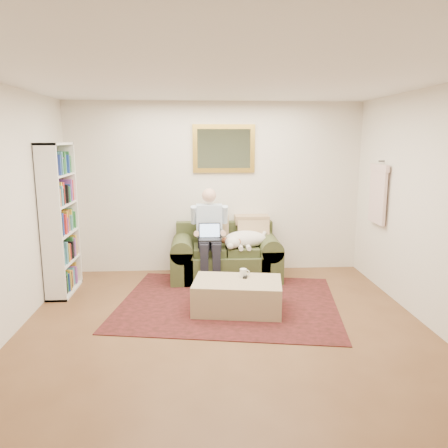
{
  "coord_description": "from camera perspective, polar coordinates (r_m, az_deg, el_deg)",
  "views": [
    {
      "loc": [
        -0.29,
        -4.19,
        2.05
      ],
      "look_at": [
        0.07,
        1.41,
        0.95
      ],
      "focal_mm": 35.0,
      "sensor_mm": 36.0,
      "label": 1
    }
  ],
  "objects": [
    {
      "name": "tv_remote",
      "position": [
        5.4,
        2.77,
        -6.82
      ],
      "size": [
        0.07,
        0.16,
        0.02
      ],
      "primitive_type": "cube",
      "rotation": [
        0.0,
        0.0,
        -0.14
      ],
      "color": "black",
      "rests_on": "ottoman"
    },
    {
      "name": "coffee_mug",
      "position": [
        5.4,
        2.53,
        -6.38
      ],
      "size": [
        0.08,
        0.08,
        0.1
      ],
      "primitive_type": "cylinder",
      "color": "white",
      "rests_on": "ottoman"
    },
    {
      "name": "hanging_shirt",
      "position": [
        6.34,
        19.49,
        4.12
      ],
      "size": [
        0.06,
        0.52,
        0.9
      ],
      "primitive_type": null,
      "color": "beige",
      "rests_on": "room_shell"
    },
    {
      "name": "rug",
      "position": [
        5.63,
        0.56,
        -10.2
      ],
      "size": [
        3.02,
        2.58,
        0.01
      ],
      "primitive_type": "cube",
      "rotation": [
        0.0,
        0.0,
        -0.17
      ],
      "color": "black",
      "rests_on": "room_shell"
    },
    {
      "name": "wall_mirror",
      "position": [
        6.67,
        -0.02,
        9.82
      ],
      "size": [
        0.94,
        0.04,
        0.72
      ],
      "color": "gold",
      "rests_on": "room_shell"
    },
    {
      "name": "ottoman",
      "position": [
        5.33,
        1.77,
        -9.33
      ],
      "size": [
        1.13,
        0.82,
        0.38
      ],
      "primitive_type": "cube",
      "rotation": [
        0.0,
        0.0,
        -0.16
      ],
      "color": "tan",
      "rests_on": "room_shell"
    },
    {
      "name": "seated_man",
      "position": [
        6.26,
        -1.89,
        -1.62
      ],
      "size": [
        0.53,
        0.75,
        1.34
      ],
      "primitive_type": null,
      "color": "#8CB2D8",
      "rests_on": "sofa"
    },
    {
      "name": "sleeping_dog",
      "position": [
        6.37,
        2.84,
        -1.96
      ],
      "size": [
        0.66,
        0.41,
        0.24
      ],
      "primitive_type": null,
      "color": "white",
      "rests_on": "sofa"
    },
    {
      "name": "sofa",
      "position": [
        6.51,
        0.21,
        -4.72
      ],
      "size": [
        1.6,
        0.81,
        0.96
      ],
      "color": "#3E4424",
      "rests_on": "room_shell"
    },
    {
      "name": "room_shell",
      "position": [
        4.61,
        0.02,
        1.74
      ],
      "size": [
        4.51,
        5.0,
        2.61
      ],
      "color": "brown",
      "rests_on": "ground"
    },
    {
      "name": "bookshelf",
      "position": [
        6.15,
        -20.68,
        0.56
      ],
      "size": [
        0.28,
        0.8,
        2.0
      ],
      "primitive_type": null,
      "color": "white",
      "rests_on": "room_shell"
    },
    {
      "name": "laptop",
      "position": [
        6.19,
        -1.87,
        -1.46
      ],
      "size": [
        0.31,
        0.25,
        0.22
      ],
      "color": "black",
      "rests_on": "seated_man"
    }
  ]
}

